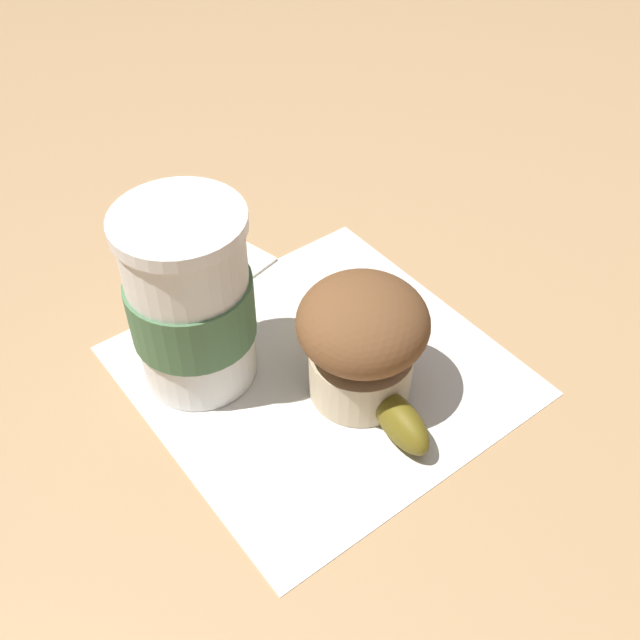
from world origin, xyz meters
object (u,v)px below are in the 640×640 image
object	(u,v)px
banana	(367,363)
sugar_packet	(244,256)
coffee_cup	(191,301)
muffin	(362,338)

from	to	relation	value
banana	sugar_packet	bearing A→B (deg)	84.09
sugar_packet	coffee_cup	bearing A→B (deg)	-141.41
coffee_cup	banana	world-z (taller)	coffee_cup
sugar_packet	muffin	bearing A→B (deg)	-99.36
muffin	banana	size ratio (longest dim) A/B	0.60
muffin	banana	xyz separation A→B (m)	(0.01, 0.00, -0.04)
coffee_cup	sugar_packet	xyz separation A→B (m)	(0.11, 0.09, -0.07)
muffin	sugar_packet	distance (m)	0.19
muffin	banana	world-z (taller)	muffin
muffin	banana	bearing A→B (deg)	20.45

